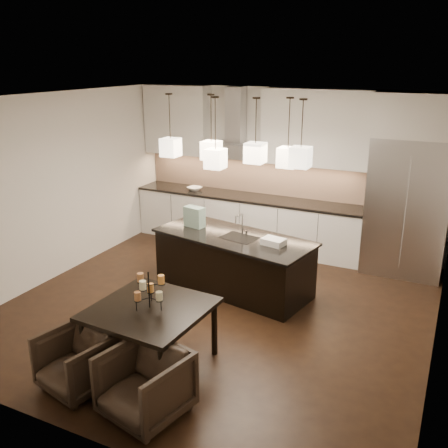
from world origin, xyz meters
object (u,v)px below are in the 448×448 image
at_px(island_body, 233,264).
at_px(armchair_left, 77,361).
at_px(refrigerator, 408,207).
at_px(dining_table, 151,336).
at_px(armchair_right, 145,384).

relative_size(island_body, armchair_left, 3.30).
height_order(refrigerator, dining_table, refrigerator).
bearing_deg(armchair_right, island_body, 110.88).
bearing_deg(refrigerator, dining_table, -119.05).
bearing_deg(dining_table, refrigerator, 63.99).
relative_size(refrigerator, dining_table, 1.83).
relative_size(refrigerator, island_body, 0.95).
height_order(refrigerator, armchair_left, refrigerator).
relative_size(refrigerator, armchair_left, 3.15).
distance_m(dining_table, armchair_left, 0.82).
height_order(island_body, armchair_left, island_body).
xyz_separation_m(island_body, dining_table, (-0.00, -2.15, -0.04)).
relative_size(island_body, dining_table, 1.92).
distance_m(refrigerator, dining_table, 4.51).
distance_m(armchair_left, armchair_right, 0.87).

